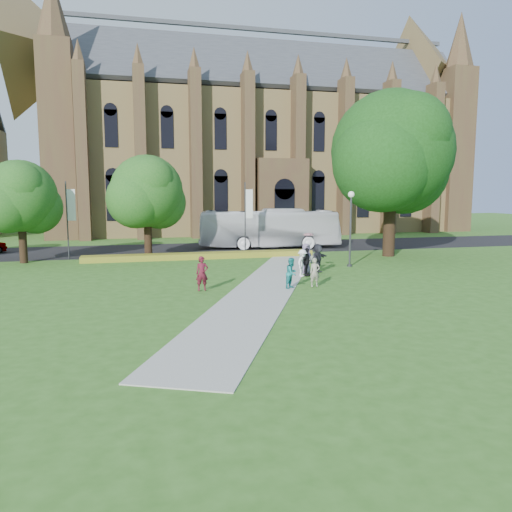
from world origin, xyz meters
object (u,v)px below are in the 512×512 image
object	(u,v)px
streetlamp	(351,219)
tour_coach	(269,228)
pedestrian_0	(202,273)
large_tree	(392,152)

from	to	relation	value
streetlamp	tour_coach	distance (m)	12.76
tour_coach	pedestrian_0	distance (m)	20.63
tour_coach	pedestrian_0	world-z (taller)	tour_coach
large_tree	tour_coach	size ratio (longest dim) A/B	1.02
pedestrian_0	large_tree	bearing A→B (deg)	30.52
streetlamp	pedestrian_0	size ratio (longest dim) A/B	2.89
pedestrian_0	streetlamp	bearing A→B (deg)	26.72
large_tree	pedestrian_0	distance (m)	21.19
streetlamp	pedestrian_0	bearing A→B (deg)	-151.38
streetlamp	large_tree	bearing A→B (deg)	39.29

